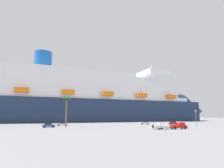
{
  "coord_description": "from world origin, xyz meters",
  "views": [
    {
      "loc": [
        -26.81,
        -72.61,
        4.45
      ],
      "look_at": [
        7.21,
        37.02,
        22.98
      ],
      "focal_mm": 31.46,
      "sensor_mm": 36.0,
      "label": 1
    }
  ],
  "objects": [
    {
      "name": "street_lamp",
      "position": [
        32.06,
        -2.86,
        4.47
      ],
      "size": [
        0.56,
        0.56,
        6.7
      ],
      "color": "slate",
      "rests_on": "ground_plane"
    },
    {
      "name": "cruise_ship",
      "position": [
        -4.7,
        72.49,
        15.02
      ],
      "size": [
        232.27,
        51.67,
        55.51
      ],
      "color": "#1E2D4C",
      "rests_on": "ground_plane"
    },
    {
      "name": "parked_car_red_hatchback",
      "position": [
        30.22,
        11.52,
        0.83
      ],
      "size": [
        4.64,
        2.08,
        1.58
      ],
      "color": "red",
      "rests_on": "ground_plane"
    },
    {
      "name": "parked_car_blue_suv",
      "position": [
        -27.36,
        6.73,
        0.83
      ],
      "size": [
        4.86,
        2.53,
        1.58
      ],
      "color": "#264C99",
      "rests_on": "ground_plane"
    },
    {
      "name": "palm_tree",
      "position": [
        -20.94,
        7.5,
        9.52
      ],
      "size": [
        3.12,
        2.96,
        11.89
      ],
      "color": "brown",
      "rests_on": "ground_plane"
    },
    {
      "name": "small_boat_on_trailer",
      "position": [
        8.7,
        -14.58,
        0.97
      ],
      "size": [
        7.28,
        2.24,
        2.15
      ],
      "color": "#595960",
      "rests_on": "ground_plane"
    },
    {
      "name": "parked_car_silver_sedan",
      "position": [
        -21.65,
        17.8,
        0.83
      ],
      "size": [
        4.7,
        2.25,
        1.58
      ],
      "color": "silver",
      "rests_on": "ground_plane"
    },
    {
      "name": "ground_plane",
      "position": [
        0.0,
        30.0,
        0.0
      ],
      "size": [
        600.0,
        600.0,
        0.0
      ],
      "primitive_type": "plane",
      "color": "gray"
    },
    {
      "name": "parked_car_white_van",
      "position": [
        19.79,
        20.58,
        0.83
      ],
      "size": [
        4.91,
        2.53,
        1.58
      ],
      "color": "white",
      "rests_on": "ground_plane"
    },
    {
      "name": "pickup_truck",
      "position": [
        14.62,
        -15.06,
        1.04
      ],
      "size": [
        5.74,
        2.64,
        2.2
      ],
      "color": "red",
      "rests_on": "ground_plane"
    }
  ]
}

